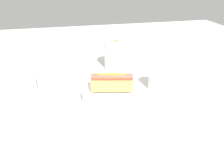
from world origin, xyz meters
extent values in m
plane|color=beige|center=(0.00, 0.00, 0.00)|extent=(2.40, 2.40, 0.00)
cylinder|color=white|center=(0.03, -0.01, 0.01)|extent=(0.22, 0.22, 0.03)
torus|color=white|center=(0.03, -0.01, 0.03)|extent=(0.23, 0.23, 0.01)
cube|color=tan|center=(0.03, -0.01, 0.05)|extent=(0.16, 0.08, 0.04)
cylinder|color=#B24C38|center=(0.03, -0.01, 0.08)|extent=(0.15, 0.06, 0.03)
ellipsoid|color=gold|center=(0.03, -0.01, 0.09)|extent=(0.11, 0.04, 0.01)
cylinder|color=white|center=(0.22, 0.02, 0.04)|extent=(0.07, 0.07, 0.09)
cylinder|color=silver|center=(0.22, 0.02, 0.03)|extent=(0.06, 0.06, 0.06)
cylinder|color=white|center=(0.11, 0.26, 0.07)|extent=(0.11, 0.11, 0.13)
cylinder|color=#997A5B|center=(0.11, 0.26, 0.13)|extent=(0.03, 0.03, 0.00)
cube|color=white|center=(-0.18, 0.07, 0.07)|extent=(0.11, 0.05, 0.15)
camera|label=1|loc=(-0.14, -0.75, 0.43)|focal=37.21mm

